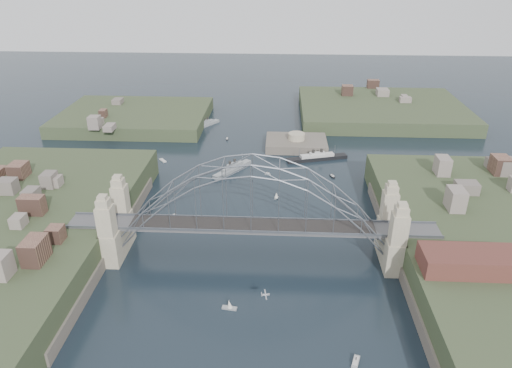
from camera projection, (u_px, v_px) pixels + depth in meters
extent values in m
plane|color=black|center=(252.00, 256.00, 110.32)|extent=(500.00, 500.00, 0.00)
cube|color=#4D4D50|center=(252.00, 227.00, 106.81)|extent=(84.00, 6.00, 0.70)
cube|color=#585D66|center=(251.00, 232.00, 103.88)|extent=(84.00, 0.25, 0.50)
cube|color=#585D66|center=(253.00, 218.00, 109.26)|extent=(84.00, 0.25, 0.50)
cube|color=black|center=(252.00, 225.00, 106.57)|extent=(55.20, 5.20, 0.35)
cube|color=tan|center=(108.00, 231.00, 103.45)|extent=(3.40, 3.40, 17.70)
cube|color=tan|center=(122.00, 209.00, 112.42)|extent=(3.40, 3.40, 17.70)
cube|color=tan|center=(397.00, 239.00, 100.45)|extent=(3.40, 3.40, 17.70)
cube|color=tan|center=(388.00, 216.00, 109.42)|extent=(3.40, 3.40, 17.70)
cube|color=tan|center=(118.00, 238.00, 110.06)|extent=(4.08, 13.80, 8.00)
cube|color=tan|center=(390.00, 245.00, 107.07)|extent=(4.08, 13.80, 8.00)
cube|color=#313E23|center=(10.00, 241.00, 112.20)|extent=(50.00, 90.00, 12.00)
cube|color=#564E44|center=(103.00, 248.00, 111.57)|extent=(6.00, 70.00, 4.00)
cube|color=#313E23|center=(507.00, 256.00, 106.69)|extent=(50.00, 90.00, 12.00)
cube|color=#564E44|center=(406.00, 257.00, 108.19)|extent=(6.00, 70.00, 4.00)
cube|color=#313E23|center=(135.00, 121.00, 197.95)|extent=(60.00, 45.00, 9.00)
cube|color=#313E23|center=(381.00, 114.00, 206.30)|extent=(70.00, 55.00, 9.50)
cube|color=#564E44|center=(296.00, 148.00, 172.77)|extent=(22.00, 16.00, 7.00)
cylinder|color=tan|center=(297.00, 136.00, 170.71)|extent=(6.00, 6.00, 2.40)
cube|color=#592D26|center=(473.00, 261.00, 91.28)|extent=(20.00, 8.00, 4.00)
cube|color=#4D4D50|center=(462.00, 350.00, 83.04)|extent=(4.00, 22.00, 1.40)
cube|color=#919698|center=(232.00, 170.00, 153.52)|extent=(11.53, 15.22, 1.51)
cube|color=#919698|center=(232.00, 167.00, 153.02)|extent=(6.72, 8.63, 1.13)
cube|color=#919698|center=(232.00, 164.00, 152.65)|extent=(3.44, 4.19, 0.75)
cylinder|color=black|center=(230.00, 164.00, 151.52)|extent=(0.81, 0.81, 1.51)
cylinder|color=black|center=(235.00, 161.00, 153.20)|extent=(0.81, 0.81, 1.51)
cylinder|color=#585D66|center=(222.00, 168.00, 148.83)|extent=(0.15, 0.15, 3.77)
cylinder|color=#585D66|center=(242.00, 158.00, 156.05)|extent=(0.15, 0.15, 3.77)
cube|color=#919698|center=(206.00, 125.00, 193.69)|extent=(9.79, 12.70, 1.42)
cube|color=#919698|center=(206.00, 123.00, 193.22)|extent=(5.70, 7.21, 1.06)
cube|color=#919698|center=(206.00, 121.00, 192.87)|extent=(2.93, 3.51, 0.71)
cylinder|color=black|center=(204.00, 120.00, 191.90)|extent=(0.70, 0.70, 1.42)
cylinder|color=black|center=(208.00, 119.00, 193.30)|extent=(0.70, 0.70, 1.42)
cylinder|color=#585D66|center=(199.00, 122.00, 189.68)|extent=(0.14, 0.14, 3.55)
cylinder|color=#585D66|center=(213.00, 117.00, 195.67)|extent=(0.14, 0.14, 3.55)
cube|color=black|center=(317.00, 159.00, 161.73)|extent=(21.25, 8.80, 1.55)
cube|color=silver|center=(317.00, 156.00, 161.22)|extent=(11.85, 5.40, 1.16)
cube|color=silver|center=(317.00, 153.00, 160.84)|extent=(5.56, 3.04, 0.77)
cylinder|color=black|center=(313.00, 152.00, 160.23)|extent=(1.05, 1.05, 1.55)
cylinder|color=black|center=(321.00, 151.00, 160.85)|extent=(1.05, 1.05, 1.55)
cylinder|color=#585D66|center=(300.00, 154.00, 159.30)|extent=(0.15, 0.15, 3.87)
cylinder|color=#585D66|center=(335.00, 150.00, 161.95)|extent=(0.15, 0.15, 3.87)
cube|color=#A2A4A9|center=(266.00, 295.00, 90.08)|extent=(1.56, 0.49, 0.27)
cube|color=#A2A4A9|center=(266.00, 294.00, 90.06)|extent=(0.69, 3.07, 0.06)
cube|color=#A2A4A9|center=(262.00, 294.00, 89.96)|extent=(0.28, 0.97, 0.34)
cube|color=silver|center=(175.00, 217.00, 126.47)|extent=(2.16, 2.54, 0.45)
cube|color=silver|center=(175.00, 215.00, 126.30)|extent=(1.47, 1.65, 0.40)
cylinder|color=black|center=(175.00, 214.00, 126.10)|extent=(0.16, 0.16, 0.70)
cube|color=silver|center=(276.00, 198.00, 136.15)|extent=(1.22, 1.98, 0.45)
cylinder|color=#585D66|center=(276.00, 195.00, 135.69)|extent=(0.08, 0.08, 2.20)
cone|color=silver|center=(276.00, 195.00, 135.69)|extent=(1.36, 1.51, 1.92)
cube|color=silver|center=(229.00, 308.00, 93.78)|extent=(3.12, 1.43, 0.45)
cylinder|color=#585D66|center=(229.00, 304.00, 93.32)|extent=(0.08, 0.08, 2.20)
cone|color=silver|center=(229.00, 304.00, 93.32)|extent=(1.38, 1.18, 1.92)
cube|color=silver|center=(332.00, 177.00, 149.27)|extent=(1.64, 2.48, 0.45)
cube|color=silver|center=(332.00, 176.00, 149.09)|extent=(1.16, 1.57, 0.40)
cylinder|color=black|center=(332.00, 174.00, 148.90)|extent=(0.16, 0.16, 0.70)
cube|color=silver|center=(163.00, 161.00, 160.94)|extent=(3.02, 3.36, 0.45)
cube|color=silver|center=(268.00, 174.00, 150.82)|extent=(1.93, 1.14, 0.45)
cube|color=silver|center=(268.00, 173.00, 150.64)|extent=(1.20, 0.83, 0.40)
cylinder|color=black|center=(268.00, 172.00, 150.45)|extent=(0.16, 0.16, 0.70)
cube|color=silver|center=(356.00, 362.00, 81.33)|extent=(1.97, 3.31, 0.45)
cube|color=silver|center=(356.00, 361.00, 81.16)|extent=(1.42, 2.06, 0.40)
cylinder|color=black|center=(356.00, 359.00, 80.96)|extent=(0.16, 0.16, 0.70)
cube|color=silver|center=(227.00, 139.00, 179.51)|extent=(0.80, 2.17, 0.45)
cube|color=silver|center=(227.00, 138.00, 179.33)|extent=(0.65, 1.31, 0.40)
cylinder|color=black|center=(227.00, 137.00, 179.13)|extent=(0.16, 0.16, 0.70)
cube|color=silver|center=(390.00, 222.00, 124.20)|extent=(1.72, 2.72, 0.45)
cube|color=silver|center=(390.00, 220.00, 124.03)|extent=(1.23, 1.71, 0.40)
cylinder|color=black|center=(390.00, 219.00, 123.83)|extent=(0.16, 0.16, 0.70)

